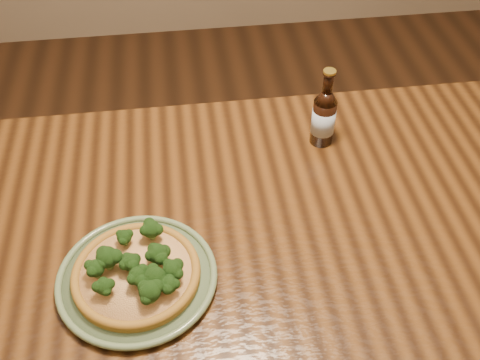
{
  "coord_description": "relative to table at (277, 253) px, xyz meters",
  "views": [
    {
      "loc": [
        -0.18,
        -0.66,
        1.66
      ],
      "look_at": [
        -0.07,
        0.18,
        0.82
      ],
      "focal_mm": 42.0,
      "sensor_mm": 36.0,
      "label": 1
    }
  ],
  "objects": [
    {
      "name": "beer_bottle",
      "position": [
        0.15,
        0.26,
        0.17
      ],
      "size": [
        0.06,
        0.06,
        0.21
      ],
      "rotation": [
        0.0,
        0.0,
        0.09
      ],
      "color": "black",
      "rests_on": "table"
    },
    {
      "name": "plate",
      "position": [
        -0.3,
        -0.1,
        0.1
      ],
      "size": [
        0.31,
        0.31,
        0.02
      ],
      "rotation": [
        0.0,
        0.0,
        -0.07
      ],
      "color": "#5F7551",
      "rests_on": "table"
    },
    {
      "name": "pizza",
      "position": [
        -0.3,
        -0.1,
        0.12
      ],
      "size": [
        0.25,
        0.25,
        0.07
      ],
      "rotation": [
        0.0,
        0.0,
        0.15
      ],
      "color": "olive",
      "rests_on": "plate"
    },
    {
      "name": "table",
      "position": [
        0.0,
        0.0,
        0.0
      ],
      "size": [
        1.6,
        0.9,
        0.75
      ],
      "color": "#4A2A10",
      "rests_on": "ground"
    }
  ]
}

